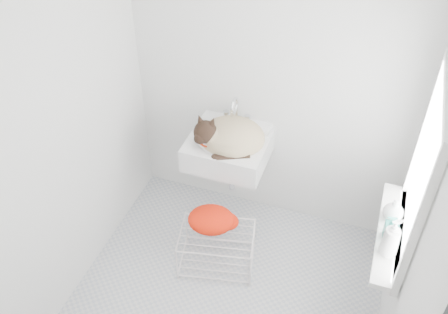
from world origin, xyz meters
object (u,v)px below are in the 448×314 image
(bottle_c, at_px, (391,218))
(cat, at_px, (229,137))
(sink, at_px, (228,140))
(wire_rack, at_px, (217,250))
(bottle_a, at_px, (387,253))
(bottle_b, at_px, (389,238))

(bottle_c, bearing_deg, cat, 161.62)
(sink, relative_size, bottle_c, 3.65)
(sink, bearing_deg, cat, -61.68)
(wire_rack, relative_size, bottle_c, 3.33)
(cat, height_order, wire_rack, cat)
(cat, xyz_separation_m, wire_rack, (0.07, -0.48, -0.74))
(bottle_a, xyz_separation_m, bottle_b, (0.00, 0.13, 0.00))
(sink, distance_m, cat, 0.05)
(cat, distance_m, bottle_a, 1.43)
(cat, bearing_deg, bottle_b, -35.13)
(bottle_b, height_order, bottle_c, bottle_b)
(cat, xyz_separation_m, bottle_b, (1.24, -0.58, -0.04))
(wire_rack, bearing_deg, bottle_b, -5.09)
(sink, height_order, bottle_b, sink)
(wire_rack, relative_size, bottle_b, 3.14)
(bottle_b, bearing_deg, bottle_c, 90.00)
(wire_rack, bearing_deg, bottle_c, 3.23)
(sink, height_order, wire_rack, sink)
(sink, xyz_separation_m, bottle_c, (1.25, -0.43, 0.00))
(bottle_b, bearing_deg, wire_rack, 174.91)
(bottle_b, xyz_separation_m, bottle_c, (0.00, 0.17, 0.00))
(cat, xyz_separation_m, bottle_c, (1.24, -0.41, -0.04))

